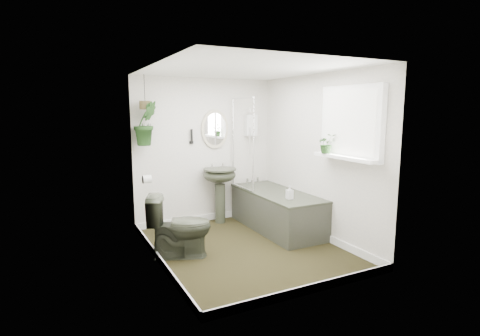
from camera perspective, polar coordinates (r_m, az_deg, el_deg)
name	(u,v)px	position (r m, az deg, el deg)	size (l,w,h in m)	color
floor	(245,249)	(5.06, 0.78, -12.19)	(2.30, 2.80, 0.02)	black
ceiling	(245,68)	(4.75, 0.84, 14.95)	(2.30, 2.80, 0.02)	white
wall_back	(205,151)	(6.04, -5.37, 2.59)	(2.30, 0.02, 2.30)	silver
wall_front	(314,180)	(3.59, 11.25, -1.87)	(2.30, 0.02, 2.30)	silver
wall_left	(155,168)	(4.36, -12.85, -0.03)	(0.02, 2.80, 2.30)	silver
wall_right	(318,157)	(5.39, 11.81, 1.69)	(0.02, 2.80, 2.30)	silver
skirting	(245,244)	(5.04, 0.78, -11.55)	(2.30, 2.80, 0.10)	white
bathtub	(277,210)	(5.76, 5.60, -6.45)	(0.72, 1.72, 0.58)	#2F3326
bath_screen	(243,144)	(5.84, 0.43, 3.69)	(0.04, 0.72, 1.40)	silver
shower_box	(251,125)	(6.28, 1.66, 6.53)	(0.20, 0.10, 0.35)	white
oval_mirror	(215,129)	(6.04, -3.82, 5.94)	(0.46, 0.03, 0.62)	beige
wall_sconce	(192,136)	(5.89, -7.37, 4.84)	(0.04, 0.04, 0.22)	black
toilet_roll_holder	(147,179)	(5.09, -14.00, -1.67)	(0.11, 0.11, 0.11)	white
window_recess	(351,123)	(4.78, 16.58, 6.62)	(0.08, 1.00, 0.90)	white
window_sill	(345,157)	(4.77, 15.75, 1.58)	(0.18, 1.00, 0.04)	white
window_blinds	(348,123)	(4.75, 16.19, 6.62)	(0.01, 0.86, 0.76)	white
toilet	(180,226)	(4.72, -9.18, -8.72)	(0.44, 0.76, 0.78)	#2F3326
pedestal_sink	(220,195)	(6.02, -3.06, -4.20)	(0.52, 0.45, 0.89)	#2F3326
sill_plant	(327,144)	(4.94, 13.05, 3.64)	(0.23, 0.20, 0.25)	black
hanging_plant	(146,123)	(5.55, -14.16, 6.62)	(0.35, 0.28, 0.63)	black
soap_bottle	(290,192)	(5.25, 7.57, -3.67)	(0.08, 0.09, 0.19)	black
hanging_pot	(145,105)	(5.54, -14.26, 9.27)	(0.16, 0.16, 0.12)	brown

